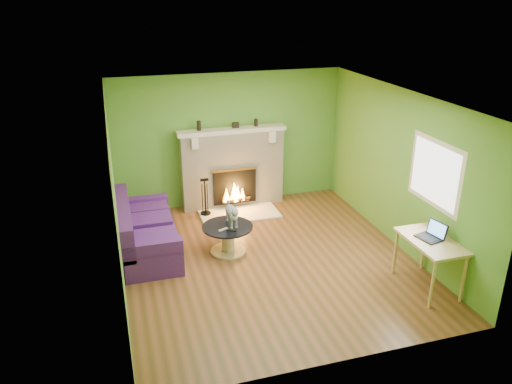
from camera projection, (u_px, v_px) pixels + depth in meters
floor at (268, 259)px, 8.02m from camera, size 5.00×5.00×0.00m
ceiling at (270, 98)px, 7.04m from camera, size 5.00×5.00×0.00m
wall_back at (229, 140)px, 9.75m from camera, size 5.00×0.00×5.00m
wall_front at (342, 265)px, 5.31m from camera, size 5.00×0.00×5.00m
wall_left at (115, 201)px, 6.93m from camera, size 0.00×5.00×5.00m
wall_right at (400, 170)px, 8.13m from camera, size 0.00×5.00×5.00m
window_frame at (435, 173)px, 7.23m from camera, size 0.00×1.20×1.20m
window_pane at (435, 174)px, 7.23m from camera, size 0.00×1.06×1.06m
fireplace at (232, 168)px, 9.78m from camera, size 2.10×0.46×1.58m
hearth at (239, 214)px, 9.61m from camera, size 1.50×0.75×0.03m
mantel at (232, 130)px, 9.48m from camera, size 2.10×0.28×0.08m
sofa at (144, 233)px, 8.15m from camera, size 0.89×1.94×0.87m
coffee_table at (228, 237)px, 8.15m from camera, size 0.83×0.83×0.47m
desk at (431, 246)px, 7.03m from camera, size 0.60×1.03×0.76m
cat at (231, 214)px, 8.07m from camera, size 0.23×0.61×0.38m
remote_silver at (223, 230)px, 7.94m from camera, size 0.17×0.11×0.02m
remote_black at (231, 230)px, 7.92m from camera, size 0.16×0.11×0.02m
laptop at (429, 231)px, 6.99m from camera, size 0.35×0.39×0.25m
fire_tools at (205, 196)px, 9.43m from camera, size 0.19×0.19×0.73m
mantel_vase_left at (199, 126)px, 9.29m from camera, size 0.08×0.08×0.18m
mantel_vase_right at (256, 123)px, 9.59m from camera, size 0.07×0.07×0.14m
mantel_box at (236, 125)px, 9.49m from camera, size 0.12×0.08×0.10m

